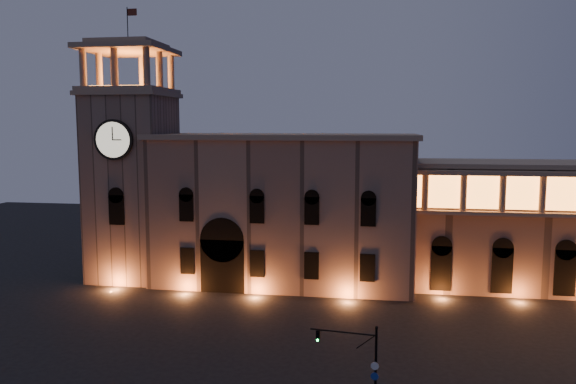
{
  "coord_description": "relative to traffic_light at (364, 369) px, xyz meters",
  "views": [
    {
      "loc": [
        8.65,
        -43.1,
        18.63
      ],
      "look_at": [
        -0.59,
        16.0,
        11.49
      ],
      "focal_mm": 35.0,
      "sensor_mm": 36.0,
      "label": 1
    }
  ],
  "objects": [
    {
      "name": "clock_tower",
      "position": [
        -28.65,
        29.73,
        9.27
      ],
      "size": [
        9.8,
        9.8,
        32.4
      ],
      "color": "#836555",
      "rests_on": "ground"
    },
    {
      "name": "traffic_light",
      "position": [
        0.0,
        0.0,
        0.0
      ],
      "size": [
        4.46,
        0.85,
        6.16
      ],
      "rotation": [
        0.0,
        0.0,
        -0.13
      ],
      "color": "black",
      "rests_on": "ground"
    },
    {
      "name": "ground",
      "position": [
        -8.15,
        8.75,
        -3.23
      ],
      "size": [
        160.0,
        160.0,
        0.0
      ],
      "primitive_type": "plane",
      "color": "black",
      "rests_on": "ground"
    },
    {
      "name": "government_building",
      "position": [
        -10.23,
        30.69,
        5.54
      ],
      "size": [
        30.8,
        12.8,
        17.6
      ],
      "color": "#836555",
      "rests_on": "ground"
    }
  ]
}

